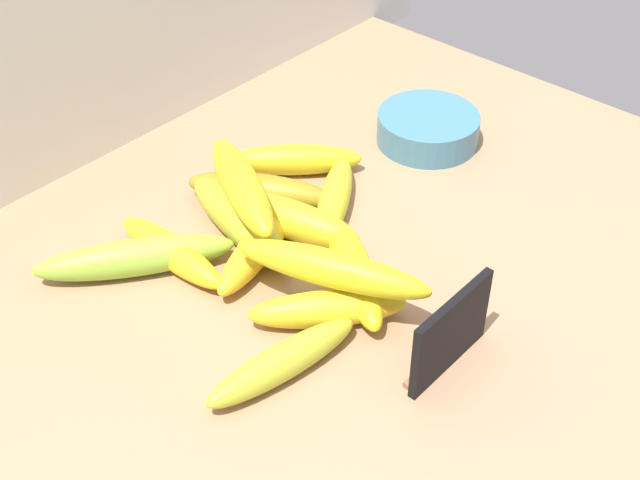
% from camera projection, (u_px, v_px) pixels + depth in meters
% --- Properties ---
extents(counter_top, '(1.10, 0.76, 0.03)m').
position_uv_depth(counter_top, '(321.00, 314.00, 0.89)').
color(counter_top, '#A57C5A').
rests_on(counter_top, ground).
extents(chalkboard_sign, '(0.11, 0.02, 0.08)m').
position_uv_depth(chalkboard_sign, '(450.00, 335.00, 0.79)').
color(chalkboard_sign, black).
rests_on(chalkboard_sign, counter_top).
extents(fruit_bowl, '(0.13, 0.13, 0.04)m').
position_uv_depth(fruit_bowl, '(428.00, 128.00, 1.10)').
color(fruit_bowl, teal).
rests_on(fruit_bowl, counter_top).
extents(banana_0, '(0.14, 0.14, 0.04)m').
position_uv_depth(banana_0, '(294.00, 160.00, 1.05)').
color(banana_0, yellow).
rests_on(banana_0, counter_top).
extents(banana_1, '(0.09, 0.18, 0.04)m').
position_uv_depth(banana_1, '(288.00, 219.00, 0.95)').
color(banana_1, yellow).
rests_on(banana_1, counter_top).
extents(banana_2, '(0.15, 0.11, 0.03)m').
position_uv_depth(banana_2, '(335.00, 198.00, 0.99)').
color(banana_2, gold).
rests_on(banana_2, counter_top).
extents(banana_3, '(0.14, 0.13, 0.04)m').
position_uv_depth(banana_3, '(328.00, 309.00, 0.85)').
color(banana_3, yellow).
rests_on(banana_3, counter_top).
extents(banana_4, '(0.19, 0.15, 0.04)m').
position_uv_depth(banana_4, '(135.00, 258.00, 0.91)').
color(banana_4, '#8DBF37').
rests_on(banana_4, counter_top).
extents(banana_5, '(0.17, 0.06, 0.03)m').
position_uv_depth(banana_5, '(283.00, 362.00, 0.80)').
color(banana_5, gold).
rests_on(banana_5, counter_top).
extents(banana_6, '(0.12, 0.17, 0.04)m').
position_uv_depth(banana_6, '(260.00, 191.00, 1.00)').
color(banana_6, olive).
rests_on(banana_6, counter_top).
extents(banana_7, '(0.04, 0.16, 0.03)m').
position_uv_depth(banana_7, '(171.00, 252.00, 0.92)').
color(banana_7, yellow).
rests_on(banana_7, counter_top).
extents(banana_8, '(0.13, 0.16, 0.04)m').
position_uv_depth(banana_8, '(354.00, 272.00, 0.89)').
color(banana_8, yellow).
rests_on(banana_8, counter_top).
extents(banana_9, '(0.16, 0.08, 0.04)m').
position_uv_depth(banana_9, '(257.00, 248.00, 0.92)').
color(banana_9, yellow).
rests_on(banana_9, counter_top).
extents(banana_10, '(0.08, 0.19, 0.04)m').
position_uv_depth(banana_10, '(240.00, 222.00, 0.95)').
color(banana_10, gold).
rests_on(banana_10, counter_top).
extents(banana_11, '(0.12, 0.18, 0.04)m').
position_uv_depth(banana_11, '(242.00, 186.00, 0.93)').
color(banana_11, yellow).
rests_on(banana_11, banana_10).
extents(banana_12, '(0.11, 0.20, 0.04)m').
position_uv_depth(banana_12, '(331.00, 270.00, 0.84)').
color(banana_12, yellow).
rests_on(banana_12, banana_3).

